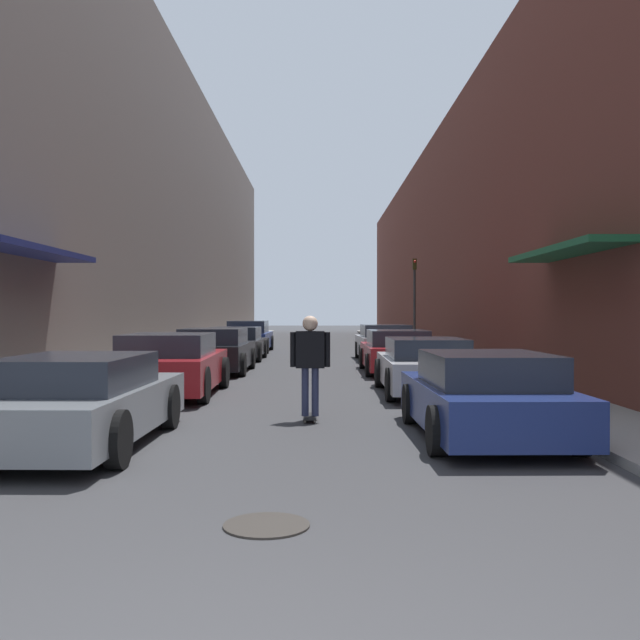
# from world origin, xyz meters

# --- Properties ---
(ground) EXTENTS (135.05, 135.05, 0.00)m
(ground) POSITION_xyz_m (0.00, 24.55, 0.00)
(ground) COLOR #38383A
(curb_strip_left) EXTENTS (1.80, 61.38, 0.12)m
(curb_strip_left) POSITION_xyz_m (-4.64, 30.69, 0.06)
(curb_strip_left) COLOR gray
(curb_strip_left) RESTS_ON ground
(curb_strip_right) EXTENTS (1.80, 61.38, 0.12)m
(curb_strip_right) POSITION_xyz_m (4.64, 30.69, 0.06)
(curb_strip_right) COLOR gray
(curb_strip_right) RESTS_ON ground
(building_row_left) EXTENTS (4.90, 61.38, 12.87)m
(building_row_left) POSITION_xyz_m (-7.54, 30.69, 6.43)
(building_row_left) COLOR #564C47
(building_row_left) RESTS_ON ground
(building_row_right) EXTENTS (4.90, 61.38, 9.79)m
(building_row_right) POSITION_xyz_m (7.54, 30.69, 4.89)
(building_row_right) COLOR brown
(building_row_right) RESTS_ON ground
(parked_car_left_0) EXTENTS (1.89, 4.43, 1.18)m
(parked_car_left_0) POSITION_xyz_m (-2.67, 6.20, 0.58)
(parked_car_left_0) COLOR gray
(parked_car_left_0) RESTS_ON ground
(parked_car_left_1) EXTENTS (2.02, 4.59, 1.29)m
(parked_car_left_1) POSITION_xyz_m (-2.71, 11.85, 0.64)
(parked_car_left_1) COLOR maroon
(parked_car_left_1) RESTS_ON ground
(parked_car_left_2) EXTENTS (2.04, 4.34, 1.27)m
(parked_car_left_2) POSITION_xyz_m (-2.62, 17.49, 0.62)
(parked_car_left_2) COLOR black
(parked_car_left_2) RESTS_ON ground
(parked_car_left_3) EXTENTS (1.99, 3.98, 1.20)m
(parked_car_left_3) POSITION_xyz_m (-2.63, 22.94, 0.59)
(parked_car_left_3) COLOR #232326
(parked_car_left_3) RESTS_ON ground
(parked_car_left_4) EXTENTS (1.94, 4.70, 1.36)m
(parked_car_left_4) POSITION_xyz_m (-2.72, 28.22, 0.66)
(parked_car_left_4) COLOR navy
(parked_car_left_4) RESTS_ON ground
(parked_car_right_0) EXTENTS (1.90, 4.09, 1.18)m
(parked_car_right_0) POSITION_xyz_m (2.65, 6.80, 0.57)
(parked_car_right_0) COLOR navy
(parked_car_right_0) RESTS_ON ground
(parked_car_right_1) EXTENTS (1.88, 4.28, 1.19)m
(parked_car_right_1) POSITION_xyz_m (2.61, 12.06, 0.58)
(parked_car_right_1) COLOR #B7B7BC
(parked_car_right_1) RESTS_ON ground
(parked_car_right_2) EXTENTS (1.95, 4.57, 1.22)m
(parked_car_right_2) POSITION_xyz_m (2.59, 17.44, 0.60)
(parked_car_right_2) COLOR maroon
(parked_car_right_2) RESTS_ON ground
(parked_car_right_3) EXTENTS (2.00, 4.24, 1.29)m
(parked_car_right_3) POSITION_xyz_m (2.74, 22.72, 0.63)
(parked_car_right_3) COLOR #B7B7BC
(parked_car_right_3) RESTS_ON ground
(skateboarder) EXTENTS (0.64, 0.78, 1.67)m
(skateboarder) POSITION_xyz_m (0.24, 8.41, 1.03)
(skateboarder) COLOR black
(skateboarder) RESTS_ON ground
(manhole_cover) EXTENTS (0.70, 0.70, 0.02)m
(manhole_cover) POSITION_xyz_m (-0.03, 2.80, 0.01)
(manhole_cover) COLOR #332D28
(manhole_cover) RESTS_ON ground
(traffic_light) EXTENTS (0.16, 0.22, 3.80)m
(traffic_light) POSITION_xyz_m (4.26, 26.16, 2.45)
(traffic_light) COLOR #2D2D2D
(traffic_light) RESTS_ON curb_strip_right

